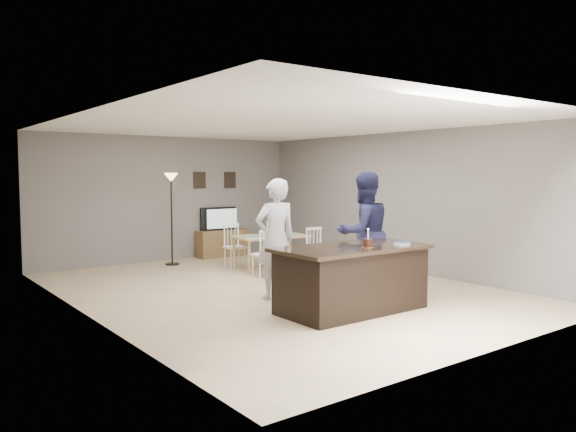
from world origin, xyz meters
TOP-DOWN VIEW (x-y plane):
  - floor at (0.00, 0.00)m, footprint 8.00×8.00m
  - room_shell at (0.00, 0.00)m, footprint 8.00×8.00m
  - kitchen_island at (0.00, -1.80)m, footprint 2.15×1.10m
  - tv_console at (1.20, 3.77)m, footprint 1.20×0.40m
  - television at (1.20, 3.84)m, footprint 0.91×0.12m
  - tv_screen_glow at (1.20, 3.76)m, footprint 0.78×0.00m
  - picture_frames at (1.15, 3.98)m, footprint 1.10×0.02m
  - doorway at (-2.99, -2.30)m, footprint 0.00×2.10m
  - woman at (-0.37, -0.53)m, footprint 0.72×0.52m
  - man at (0.95, -1.07)m, footprint 1.05×0.89m
  - birthday_cake at (0.08, -2.02)m, footprint 0.17×0.17m
  - plate_stack at (0.68, -2.09)m, footprint 0.24×0.24m
  - dining_table at (1.08, 1.65)m, footprint 1.55×1.77m
  - floor_lamp at (-0.24, 3.35)m, footprint 0.29×0.29m

SIDE VIEW (x-z plane):
  - floor at x=0.00m, z-range 0.00..0.00m
  - tv_console at x=1.20m, z-range 0.00..0.60m
  - kitchen_island at x=0.00m, z-range 0.00..0.90m
  - dining_table at x=1.08m, z-range 0.12..1.00m
  - television at x=1.20m, z-range 0.60..1.13m
  - tv_screen_glow at x=1.20m, z-range 0.48..1.26m
  - woman at x=-0.37m, z-range 0.00..1.82m
  - plate_stack at x=0.68m, z-range 0.90..0.94m
  - man at x=0.95m, z-range 0.00..1.92m
  - birthday_cake at x=0.08m, z-range 0.83..1.09m
  - doorway at x=-2.99m, z-range -0.07..2.58m
  - floor_lamp at x=-0.24m, z-range 0.53..2.44m
  - room_shell at x=0.00m, z-range -2.32..5.68m
  - picture_frames at x=1.15m, z-range 1.56..1.94m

